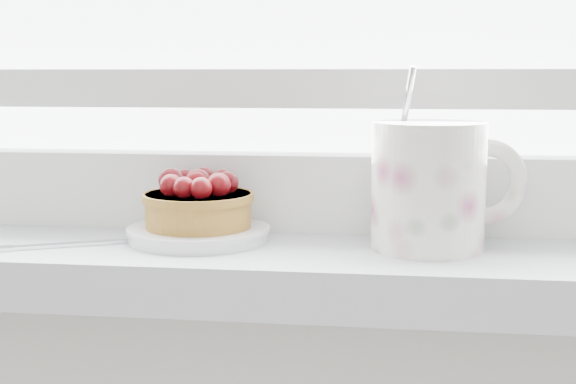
% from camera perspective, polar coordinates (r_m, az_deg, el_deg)
% --- Properties ---
extents(saucer, '(0.12, 0.12, 0.01)m').
position_cam_1_polar(saucer, '(0.70, -6.37, -2.97)').
color(saucer, white).
rests_on(saucer, windowsill).
extents(raspberry_tart, '(0.10, 0.10, 0.05)m').
position_cam_1_polar(raspberry_tart, '(0.69, -6.40, -0.71)').
color(raspberry_tart, brown).
rests_on(raspberry_tart, saucer).
extents(floral_mug, '(0.14, 0.12, 0.15)m').
position_cam_1_polar(floral_mug, '(0.67, 10.23, 0.62)').
color(floral_mug, silver).
rests_on(floral_mug, windowsill).
extents(fork, '(0.16, 0.09, 0.00)m').
position_cam_1_polar(fork, '(0.70, -13.46, -3.53)').
color(fork, silver).
rests_on(fork, windowsill).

